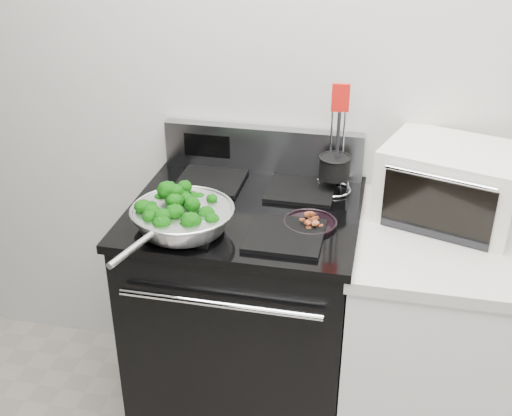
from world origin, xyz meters
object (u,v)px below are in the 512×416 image
(gas_range, at_px, (246,315))
(utensil_holder, at_px, (334,173))
(bacon_plate, at_px, (310,220))
(toaster_oven, at_px, (452,183))
(skillet, at_px, (182,217))

(gas_range, height_order, utensil_holder, utensil_holder)
(gas_range, relative_size, utensil_holder, 2.79)
(bacon_plate, distance_m, utensil_holder, 0.28)
(bacon_plate, relative_size, utensil_holder, 0.44)
(utensil_holder, relative_size, toaster_oven, 0.77)
(utensil_holder, height_order, toaster_oven, utensil_holder)
(gas_range, distance_m, skillet, 0.58)
(utensil_holder, bearing_deg, bacon_plate, -106.05)
(bacon_plate, xyz_separation_m, toaster_oven, (0.45, 0.21, 0.08))
(skillet, relative_size, toaster_oven, 0.99)
(toaster_oven, bearing_deg, utensil_holder, -170.14)
(skillet, distance_m, utensil_holder, 0.59)
(skillet, bearing_deg, toaster_oven, 37.33)
(bacon_plate, bearing_deg, toaster_oven, 24.85)
(skillet, xyz_separation_m, toaster_oven, (0.84, 0.34, 0.05))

